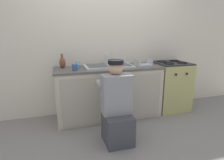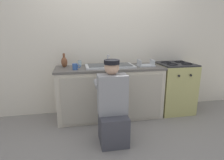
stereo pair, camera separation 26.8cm
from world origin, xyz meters
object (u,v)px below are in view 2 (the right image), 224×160
water_glass (80,63)px  plumber_person (113,109)px  sink_double_basin (110,66)px  stove_range (174,87)px  coffee_mug (75,67)px  vase_decorative (64,62)px  dish_rack_tray (146,65)px

water_glass → plumber_person: bearing=-68.0°
sink_double_basin → stove_range: 1.29m
sink_double_basin → stove_range: (1.21, -0.00, -0.44)m
coffee_mug → vase_decorative: bearing=124.4°
vase_decorative → water_glass: vase_decorative is taller
stove_range → vase_decorative: (-1.95, 0.12, 0.51)m
sink_double_basin → plumber_person: size_ratio=0.72×
stove_range → dish_rack_tray: bearing=-177.0°
sink_double_basin → coffee_mug: bearing=-166.3°
sink_double_basin → vase_decorative: vase_decorative is taller
plumber_person → water_glass: plumber_person is taller
stove_range → water_glass: size_ratio=9.16×
stove_range → water_glass: water_glass is taller
coffee_mug → sink_double_basin: bearing=13.7°
dish_rack_tray → vase_decorative: bearing=173.7°
vase_decorative → plumber_person: bearing=-55.0°
dish_rack_tray → vase_decorative: (-1.36, 0.15, 0.07)m
stove_range → sink_double_basin: bearing=179.9°
stove_range → vase_decorative: 2.02m
dish_rack_tray → plumber_person: bearing=-133.8°
dish_rack_tray → vase_decorative: 1.37m
coffee_mug → vase_decorative: size_ratio=0.55×
sink_double_basin → dish_rack_tray: 0.62m
coffee_mug → water_glass: 0.31m
plumber_person → stove_range: bearing=31.0°
stove_range → vase_decorative: size_ratio=3.98×
stove_range → plumber_person: (-1.31, -0.79, 0.01)m
dish_rack_tray → vase_decorative: size_ratio=1.22×
dish_rack_tray → stove_range: bearing=3.0°
sink_double_basin → vase_decorative: 0.75m
water_glass → dish_rack_tray: bearing=-9.9°
sink_double_basin → coffee_mug: 0.58m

